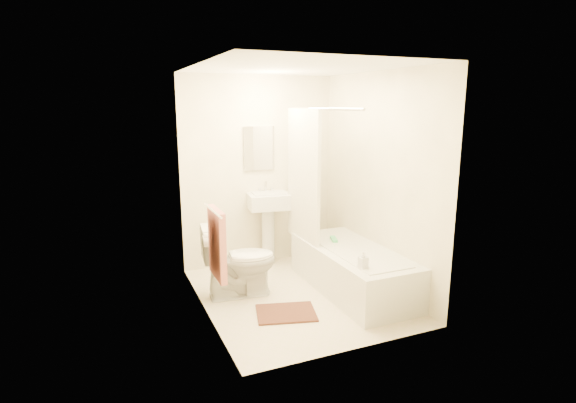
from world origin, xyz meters
name	(u,v)px	position (x,y,z in m)	size (l,w,h in m)	color
floor	(297,295)	(0.00, 0.00, 0.00)	(2.40, 2.40, 0.00)	beige
ceiling	(298,67)	(0.00, 0.00, 2.40)	(2.40, 2.40, 0.00)	white
wall_back	(259,172)	(0.00, 1.20, 1.20)	(2.00, 0.02, 2.40)	beige
wall_left	(202,195)	(-1.00, 0.00, 1.20)	(0.02, 2.40, 2.40)	beige
wall_right	(379,181)	(1.00, 0.00, 1.20)	(0.02, 2.40, 2.40)	beige
mirror	(259,148)	(0.00, 1.18, 1.50)	(0.40, 0.03, 0.55)	white
curtain_rod	(320,109)	(0.30, 0.10, 2.00)	(0.03, 0.03, 1.70)	silver
shower_curtain	(303,177)	(0.30, 0.50, 1.22)	(0.04, 0.80, 1.55)	silver
towel_bar	(213,210)	(-0.96, -0.25, 1.10)	(0.02, 0.02, 0.60)	silver
towel	(217,244)	(-0.93, -0.25, 0.78)	(0.06, 0.45, 0.66)	#CC7266
toilet_paper	(208,241)	(-0.93, 0.12, 0.70)	(0.12, 0.12, 0.11)	white
toilet	(239,261)	(-0.57, 0.26, 0.39)	(0.44, 0.79, 0.78)	silver
sink	(268,226)	(0.07, 1.06, 0.51)	(0.52, 0.42, 1.02)	silver
bathtub	(352,270)	(0.63, -0.10, 0.24)	(0.74, 1.70, 0.48)	silver
bath_mat	(286,313)	(-0.28, -0.36, 0.01)	(0.58, 0.44, 0.02)	#4B241A
soap_bottle	(363,260)	(0.41, -0.65, 0.56)	(0.08, 0.08, 0.17)	white
scrub_brush	(334,239)	(0.58, 0.24, 0.50)	(0.06, 0.20, 0.04)	#45C068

